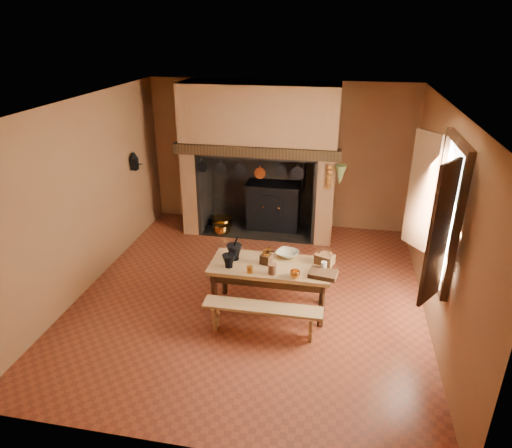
# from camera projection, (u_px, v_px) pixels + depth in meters

# --- Properties ---
(floor) EXTENTS (5.50, 5.50, 0.00)m
(floor) POSITION_uv_depth(u_px,v_px,m) (251.00, 294.00, 6.85)
(floor) COLOR maroon
(floor) RESTS_ON ground
(ceiling) EXTENTS (5.50, 5.50, 0.00)m
(ceiling) POSITION_uv_depth(u_px,v_px,m) (250.00, 105.00, 5.72)
(ceiling) COLOR silver
(ceiling) RESTS_ON back_wall
(back_wall) EXTENTS (5.00, 0.02, 2.80)m
(back_wall) POSITION_uv_depth(u_px,v_px,m) (279.00, 155.00, 8.75)
(back_wall) COLOR brown
(back_wall) RESTS_ON floor
(wall_left) EXTENTS (0.02, 5.50, 2.80)m
(wall_left) POSITION_uv_depth(u_px,v_px,m) (85.00, 196.00, 6.72)
(wall_left) COLOR brown
(wall_left) RESTS_ON floor
(wall_right) EXTENTS (0.02, 5.50, 2.80)m
(wall_right) POSITION_uv_depth(u_px,v_px,m) (441.00, 222.00, 5.85)
(wall_right) COLOR brown
(wall_right) RESTS_ON floor
(wall_front) EXTENTS (5.00, 0.02, 2.80)m
(wall_front) POSITION_uv_depth(u_px,v_px,m) (185.00, 329.00, 3.82)
(wall_front) COLOR brown
(wall_front) RESTS_ON floor
(chimney_breast) EXTENTS (2.95, 0.96, 2.80)m
(chimney_breast) POSITION_uv_depth(u_px,v_px,m) (260.00, 139.00, 8.24)
(chimney_breast) COLOR brown
(chimney_breast) RESTS_ON floor
(iron_range) EXTENTS (1.12, 0.55, 1.60)m
(iron_range) POSITION_uv_depth(u_px,v_px,m) (274.00, 205.00, 8.86)
(iron_range) COLOR black
(iron_range) RESTS_ON floor
(hearth_pans) EXTENTS (0.51, 0.62, 0.20)m
(hearth_pans) POSITION_uv_depth(u_px,v_px,m) (221.00, 224.00, 8.99)
(hearth_pans) COLOR #C9862E
(hearth_pans) RESTS_ON floor
(hanging_pans) EXTENTS (1.92, 0.29, 0.27)m
(hanging_pans) POSITION_uv_depth(u_px,v_px,m) (252.00, 171.00, 7.98)
(hanging_pans) COLOR black
(hanging_pans) RESTS_ON chimney_breast
(onion_string) EXTENTS (0.12, 0.10, 0.46)m
(onion_string) POSITION_uv_depth(u_px,v_px,m) (329.00, 177.00, 7.75)
(onion_string) COLOR #AE6520
(onion_string) RESTS_ON chimney_breast
(herb_bunch) EXTENTS (0.20, 0.20, 0.35)m
(herb_bunch) POSITION_uv_depth(u_px,v_px,m) (340.00, 175.00, 7.70)
(herb_bunch) COLOR #5C6630
(herb_bunch) RESTS_ON chimney_breast
(window) EXTENTS (0.39, 1.75, 1.76)m
(window) POSITION_uv_depth(u_px,v_px,m) (438.00, 211.00, 5.40)
(window) COLOR white
(window) RESTS_ON wall_right
(wall_coffee_mill) EXTENTS (0.23, 0.16, 0.31)m
(wall_coffee_mill) POSITION_uv_depth(u_px,v_px,m) (134.00, 160.00, 8.04)
(wall_coffee_mill) COLOR black
(wall_coffee_mill) RESTS_ON wall_left
(work_table) EXTENTS (1.65, 0.73, 0.71)m
(work_table) POSITION_uv_depth(u_px,v_px,m) (270.00, 272.00, 6.28)
(work_table) COLOR tan
(work_table) RESTS_ON floor
(bench_front) EXTENTS (1.54, 0.27, 0.43)m
(bench_front) POSITION_uv_depth(u_px,v_px,m) (263.00, 313.00, 5.86)
(bench_front) COLOR tan
(bench_front) RESTS_ON floor
(bench_back) EXTENTS (1.34, 0.23, 0.38)m
(bench_back) POSITION_uv_depth(u_px,v_px,m) (276.00, 270.00, 6.95)
(bench_back) COLOR tan
(bench_back) RESTS_ON floor
(mortar_large) EXTENTS (0.22, 0.22, 0.37)m
(mortar_large) POSITION_uv_depth(u_px,v_px,m) (234.00, 251.00, 6.32)
(mortar_large) COLOR black
(mortar_large) RESTS_ON work_table
(mortar_small) EXTENTS (0.18, 0.18, 0.31)m
(mortar_small) POSITION_uv_depth(u_px,v_px,m) (229.00, 260.00, 6.13)
(mortar_small) COLOR black
(mortar_small) RESTS_ON work_table
(coffee_grinder) EXTENTS (0.20, 0.17, 0.21)m
(coffee_grinder) POSITION_uv_depth(u_px,v_px,m) (266.00, 258.00, 6.23)
(coffee_grinder) COLOR #321C0F
(coffee_grinder) RESTS_ON work_table
(brass_mug_a) EXTENTS (0.11, 0.11, 0.09)m
(brass_mug_a) POSITION_uv_depth(u_px,v_px,m) (250.00, 270.00, 6.01)
(brass_mug_a) COLOR #C9862E
(brass_mug_a) RESTS_ON work_table
(brass_mug_b) EXTENTS (0.10, 0.10, 0.10)m
(brass_mug_b) POSITION_uv_depth(u_px,v_px,m) (268.00, 251.00, 6.48)
(brass_mug_b) COLOR #C9862E
(brass_mug_b) RESTS_ON work_table
(mixing_bowl) EXTENTS (0.39, 0.39, 0.08)m
(mixing_bowl) POSITION_uv_depth(u_px,v_px,m) (287.00, 254.00, 6.44)
(mixing_bowl) COLOR #B9B58E
(mixing_bowl) RESTS_ON work_table
(stoneware_crock) EXTENTS (0.14, 0.14, 0.14)m
(stoneware_crock) POSITION_uv_depth(u_px,v_px,m) (272.00, 269.00, 5.98)
(stoneware_crock) COLOR brown
(stoneware_crock) RESTS_ON work_table
(glass_jar) EXTENTS (0.09, 0.09, 0.14)m
(glass_jar) POSITION_uv_depth(u_px,v_px,m) (324.00, 267.00, 6.04)
(glass_jar) COLOR beige
(glass_jar) RESTS_ON work_table
(wicker_basket) EXTENTS (0.29, 0.25, 0.23)m
(wicker_basket) POSITION_uv_depth(u_px,v_px,m) (325.00, 259.00, 6.23)
(wicker_basket) COLOR #4C2916
(wicker_basket) RESTS_ON work_table
(wooden_tray) EXTENTS (0.40, 0.31, 0.06)m
(wooden_tray) POSITION_uv_depth(u_px,v_px,m) (323.00, 274.00, 5.94)
(wooden_tray) COLOR #321C0F
(wooden_tray) RESTS_ON work_table
(brass_cup) EXTENTS (0.16, 0.16, 0.10)m
(brass_cup) POSITION_uv_depth(u_px,v_px,m) (295.00, 274.00, 5.89)
(brass_cup) COLOR #C9862E
(brass_cup) RESTS_ON work_table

